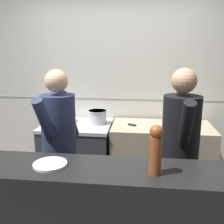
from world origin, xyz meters
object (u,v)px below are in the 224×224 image
chef_head_cook (59,144)px  oven_range (78,157)px  chefs_knife (138,126)px  pepper_mill (156,149)px  stock_pot (59,115)px  sauce_pot (98,116)px  chef_sous (180,149)px  plated_dish_main (50,164)px

chef_head_cook → oven_range: bearing=105.6°
chefs_knife → pepper_mill: (0.14, -1.42, 0.27)m
oven_range → stock_pot: 0.59m
stock_pot → pepper_mill: bearing=-53.1°
stock_pot → sauce_pot: bearing=1.5°
chefs_knife → chef_head_cook: chef_head_cook is taller
chef_sous → oven_range: bearing=143.8°
chef_head_cook → sauce_pot: bearing=87.9°
plated_dish_main → chef_head_cook: size_ratio=0.15×
chefs_knife → chef_head_cook: (-0.75, -0.68, -0.00)m
stock_pot → sauce_pot: (0.50, 0.01, -0.00)m
plated_dish_main → pepper_mill: pepper_mill is taller
plated_dish_main → pepper_mill: bearing=-3.4°
chef_sous → chefs_knife: bearing=117.0°
oven_range → plated_dish_main: size_ratio=3.74×
stock_pot → chef_sous: chef_sous is taller
oven_range → chefs_knife: size_ratio=2.87×
sauce_pot → pepper_mill: bearing=-67.2°
oven_range → sauce_pot: (0.26, 0.05, 0.53)m
chefs_knife → chef_sous: 0.83m
pepper_mill → stock_pot: bearing=126.9°
sauce_pot → chef_sous: chef_sous is taller
chefs_knife → plated_dish_main: bearing=-113.3°
chefs_knife → pepper_mill: size_ratio=0.93×
chef_sous → plated_dish_main: bearing=-148.1°
chefs_knife → pepper_mill: pepper_mill is taller
plated_dish_main → chef_sous: size_ratio=0.14×
stock_pot → plated_dish_main: size_ratio=1.35×
chefs_knife → chef_head_cook: bearing=-137.6°
sauce_pot → chef_sous: (0.91, -0.86, -0.06)m
sauce_pot → chefs_knife: sauce_pot is taller
sauce_pot → chef_head_cook: (-0.24, -0.82, -0.08)m
oven_range → chef_head_cook: size_ratio=0.55×
plated_dish_main → pepper_mill: (0.73, -0.04, 0.17)m
chef_head_cook → chef_sous: bearing=11.8°
pepper_mill → chef_head_cook: chef_head_cook is taller
oven_range → chefs_knife: chefs_knife is taller
stock_pot → plated_dish_main: stock_pot is taller
chef_sous → stock_pot: bearing=147.5°
sauce_pot → chef_head_cook: 0.86m
oven_range → chefs_knife: 0.90m
stock_pot → chef_sous: size_ratio=0.20×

